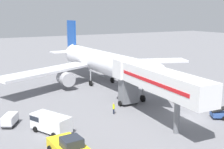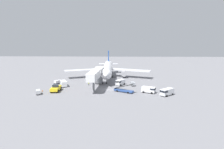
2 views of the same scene
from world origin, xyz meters
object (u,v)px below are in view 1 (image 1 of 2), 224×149
(jet_bridge, at_px, (151,80))
(ground_crew_worker_foreground, at_px, (114,108))
(service_van_far_right, at_px, (178,92))
(service_van_mid_right, at_px, (50,122))
(baggage_cart_mid_center, at_px, (203,92))
(baggage_cart_far_center, at_px, (10,120))
(airplane_at_gate, at_px, (103,63))

(jet_bridge, distance_m, ground_crew_worker_foreground, 6.83)
(service_van_far_right, xyz_separation_m, ground_crew_worker_foreground, (-12.61, -0.82, -0.40))
(service_van_mid_right, xyz_separation_m, baggage_cart_mid_center, (27.25, 1.56, -0.38))
(jet_bridge, distance_m, baggage_cart_mid_center, 15.11)
(jet_bridge, distance_m, baggage_cart_far_center, 18.84)
(jet_bridge, height_order, baggage_cart_mid_center, jet_bridge)
(jet_bridge, height_order, service_van_mid_right, jet_bridge)
(baggage_cart_mid_center, bearing_deg, jet_bridge, -165.15)
(baggage_cart_mid_center, relative_size, baggage_cart_far_center, 0.90)
(service_van_mid_right, xyz_separation_m, baggage_cart_far_center, (-3.80, 4.38, -0.42))
(service_van_far_right, bearing_deg, baggage_cart_far_center, 175.80)
(service_van_far_right, height_order, baggage_cart_mid_center, service_van_far_right)
(baggage_cart_mid_center, xyz_separation_m, baggage_cart_far_center, (-31.05, 2.83, -0.04))
(service_van_far_right, bearing_deg, airplane_at_gate, 111.59)
(jet_bridge, bearing_deg, service_van_mid_right, 170.83)
(service_van_mid_right, bearing_deg, jet_bridge, -9.17)
(airplane_at_gate, relative_size, baggage_cart_far_center, 13.83)
(airplane_at_gate, bearing_deg, ground_crew_worker_foreground, -112.82)
(baggage_cart_far_center, bearing_deg, airplane_at_gate, 32.99)
(jet_bridge, xyz_separation_m, baggage_cart_mid_center, (13.96, 3.70, -4.45))
(ground_crew_worker_foreground, bearing_deg, jet_bridge, -46.74)
(baggage_cart_mid_center, height_order, ground_crew_worker_foreground, ground_crew_worker_foreground)
(service_van_mid_right, bearing_deg, airplane_at_gate, 46.86)
(airplane_at_gate, relative_size, service_van_mid_right, 7.62)
(airplane_at_gate, xyz_separation_m, service_van_far_right, (5.95, -15.03, -3.21))
(service_van_mid_right, xyz_separation_m, service_van_far_right, (22.34, 2.46, 0.05))
(baggage_cart_far_center, bearing_deg, service_van_far_right, -4.20)
(service_van_mid_right, height_order, baggage_cart_mid_center, service_van_mid_right)
(airplane_at_gate, relative_size, ground_crew_worker_foreground, 25.41)
(ground_crew_worker_foreground, bearing_deg, service_van_mid_right, -170.40)
(service_van_far_right, xyz_separation_m, baggage_cart_far_center, (-26.14, 1.92, -0.47))
(baggage_cart_mid_center, bearing_deg, ground_crew_worker_foreground, 179.70)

